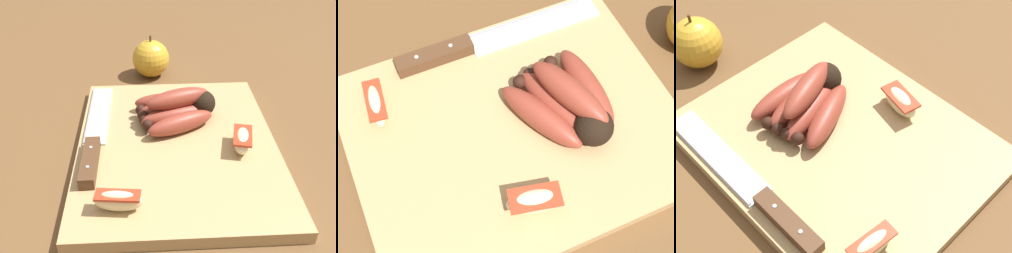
# 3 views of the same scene
# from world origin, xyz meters

# --- Properties ---
(ground_plane) EXTENTS (6.00, 6.00, 0.00)m
(ground_plane) POSITION_xyz_m (0.00, 0.00, 0.00)
(ground_plane) COLOR brown
(cutting_board) EXTENTS (0.39, 0.31, 0.02)m
(cutting_board) POSITION_xyz_m (-0.01, 0.00, 0.01)
(cutting_board) COLOR tan
(cutting_board) RESTS_ON ground_plane
(banana_bunch) EXTENTS (0.12, 0.14, 0.06)m
(banana_bunch) POSITION_xyz_m (0.05, -0.01, 0.04)
(banana_bunch) COLOR black
(banana_bunch) RESTS_ON cutting_board
(chefs_knife) EXTENTS (0.28, 0.04, 0.02)m
(chefs_knife) POSITION_xyz_m (-0.02, 0.13, 0.03)
(chefs_knife) COLOR silver
(chefs_knife) RESTS_ON cutting_board
(apple_wedge_near) EXTENTS (0.07, 0.04, 0.03)m
(apple_wedge_near) POSITION_xyz_m (-0.03, -0.10, 0.04)
(apple_wedge_near) COLOR beige
(apple_wedge_near) RESTS_ON cutting_board
(apple_wedge_middle) EXTENTS (0.03, 0.06, 0.03)m
(apple_wedge_middle) POSITION_xyz_m (-0.15, 0.09, 0.04)
(apple_wedge_middle) COLOR beige
(apple_wedge_middle) RESTS_ON cutting_board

